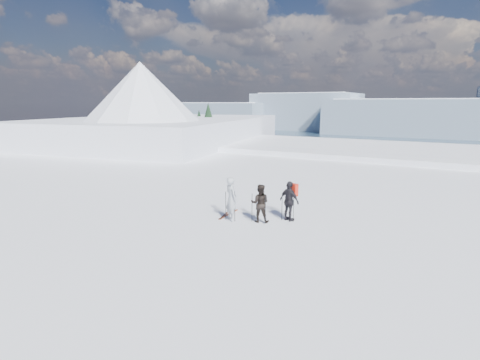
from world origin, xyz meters
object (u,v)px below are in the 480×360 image
object	(u,v)px
skier_dark	(260,203)
skier_pack	(289,201)
skier_grey	(231,199)
skis_loose	(227,214)

from	to	relation	value
skier_dark	skier_pack	size ratio (longest dim) A/B	0.95
skier_grey	skier_pack	size ratio (longest dim) A/B	1.10
skier_dark	skier_pack	world-z (taller)	skier_pack
skier_grey	skier_dark	bearing A→B (deg)	-128.18
skier_dark	skis_loose	size ratio (longest dim) A/B	0.97
skis_loose	skier_pack	bearing A→B (deg)	10.43
skier_dark	skis_loose	distance (m)	1.99
skier_pack	skis_loose	distance (m)	3.00
skier_grey	skier_dark	xyz separation A→B (m)	(1.19, 0.39, -0.14)
skier_dark	skis_loose	world-z (taller)	skier_dark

